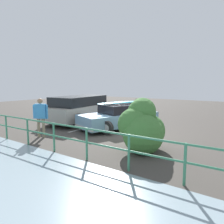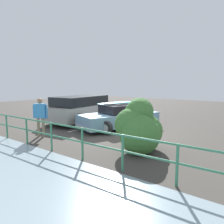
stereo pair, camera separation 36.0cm
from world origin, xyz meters
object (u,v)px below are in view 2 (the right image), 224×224
Objects in this scene: suv_car at (81,108)px; bush_near_left at (139,127)px; sedan_car at (119,117)px; person_bystander at (40,114)px.

bush_near_left reaches higher than suv_car.
bush_near_left is (-2.82, 2.69, 0.26)m from sedan_car.
person_bystander is (1.75, 3.64, 0.42)m from sedan_car.
sedan_car is 2.98m from suv_car.
suv_car is 2.80× the size of person_bystander.
person_bystander is 0.90× the size of bush_near_left.
suv_car is at bearing -25.25° from bush_near_left.
sedan_car is at bearing -43.68° from bush_near_left.
suv_car is 2.53× the size of bush_near_left.
bush_near_left reaches higher than sedan_car.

